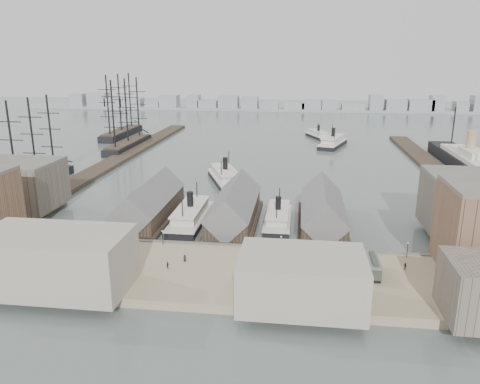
# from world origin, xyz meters

# --- Properties ---
(ground) EXTENTS (900.00, 900.00, 0.00)m
(ground) POSITION_xyz_m (0.00, 0.00, 0.00)
(ground) COLOR #4A5553
(ground) RESTS_ON ground
(quay) EXTENTS (180.00, 30.00, 2.00)m
(quay) POSITION_xyz_m (0.00, -20.00, 1.00)
(quay) COLOR gray
(quay) RESTS_ON ground
(seawall) EXTENTS (180.00, 1.20, 2.30)m
(seawall) POSITION_xyz_m (0.00, -5.20, 1.15)
(seawall) COLOR #59544C
(seawall) RESTS_ON ground
(west_wharf) EXTENTS (10.00, 220.00, 1.60)m
(west_wharf) POSITION_xyz_m (-68.00, 100.00, 0.80)
(west_wharf) COLOR #2D231C
(west_wharf) RESTS_ON ground
(east_wharf) EXTENTS (10.00, 180.00, 1.60)m
(east_wharf) POSITION_xyz_m (78.00, 90.00, 0.80)
(east_wharf) COLOR #2D231C
(east_wharf) RESTS_ON ground
(ferry_shed_west) EXTENTS (14.00, 42.00, 12.60)m
(ferry_shed_west) POSITION_xyz_m (-26.00, 16.88, 4.64)
(ferry_shed_west) COLOR #2D231C
(ferry_shed_west) RESTS_ON ground
(ferry_shed_center) EXTENTS (14.00, 42.00, 12.60)m
(ferry_shed_center) POSITION_xyz_m (0.00, 16.88, 4.64)
(ferry_shed_center) COLOR #2D231C
(ferry_shed_center) RESTS_ON ground
(ferry_shed_east) EXTENTS (14.00, 42.00, 12.60)m
(ferry_shed_east) POSITION_xyz_m (26.00, 16.88, 4.64)
(ferry_shed_east) COLOR #2D231C
(ferry_shed_east) RESTS_ON ground
(warehouse_west_back) EXTENTS (26.00, 20.00, 14.00)m
(warehouse_west_back) POSITION_xyz_m (-70.00, 18.00, 9.00)
(warehouse_west_back) COLOR #60564C
(warehouse_west_back) RESTS_ON west_land
(warehouse_east_back) EXTENTS (28.00, 20.00, 15.00)m
(warehouse_east_back) POSITION_xyz_m (68.00, 15.00, 9.50)
(warehouse_east_back) COLOR #60564C
(warehouse_east_back) RESTS_ON east_land
(street_bldg_center) EXTENTS (24.00, 16.00, 10.00)m
(street_bldg_center) POSITION_xyz_m (20.00, -32.00, 7.00)
(street_bldg_center) COLOR gray
(street_bldg_center) RESTS_ON quay
(street_bldg_west) EXTENTS (30.00, 16.00, 12.00)m
(street_bldg_west) POSITION_xyz_m (-30.00, -32.00, 8.00)
(street_bldg_west) COLOR gray
(street_bldg_west) RESTS_ON quay
(lamp_post_far_w) EXTENTS (0.44, 0.44, 3.92)m
(lamp_post_far_w) POSITION_xyz_m (-45.00, -7.00, 4.71)
(lamp_post_far_w) COLOR black
(lamp_post_far_w) RESTS_ON quay
(lamp_post_near_w) EXTENTS (0.44, 0.44, 3.92)m
(lamp_post_near_w) POSITION_xyz_m (-15.00, -7.00, 4.71)
(lamp_post_near_w) COLOR black
(lamp_post_near_w) RESTS_ON quay
(lamp_post_near_e) EXTENTS (0.44, 0.44, 3.92)m
(lamp_post_near_e) POSITION_xyz_m (15.00, -7.00, 4.71)
(lamp_post_near_e) COLOR black
(lamp_post_near_e) RESTS_ON quay
(lamp_post_far_e) EXTENTS (0.44, 0.44, 3.92)m
(lamp_post_far_e) POSITION_xyz_m (45.00, -7.00, 4.71)
(lamp_post_far_e) COLOR black
(lamp_post_far_e) RESTS_ON quay
(far_shore) EXTENTS (500.00, 40.00, 15.72)m
(far_shore) POSITION_xyz_m (-2.07, 334.14, 3.91)
(far_shore) COLOR gray
(far_shore) RESTS_ON ground
(ferry_docked_west) EXTENTS (8.72, 29.06, 10.38)m
(ferry_docked_west) POSITION_xyz_m (-13.00, 15.19, 2.43)
(ferry_docked_west) COLOR black
(ferry_docked_west) RESTS_ON ground
(ferry_docked_east) EXTENTS (7.62, 25.39, 9.07)m
(ferry_docked_east) POSITION_xyz_m (13.00, 17.75, 2.12)
(ferry_docked_east) COLOR black
(ferry_docked_east) RESTS_ON ground
(ferry_open_near) EXTENTS (19.51, 32.03, 10.98)m
(ferry_open_near) POSITION_xyz_m (-10.08, 62.54, 2.57)
(ferry_open_near) COLOR black
(ferry_open_near) RESTS_ON ground
(ferry_open_mid) EXTENTS (18.67, 32.55, 11.14)m
(ferry_open_mid) POSITION_xyz_m (36.82, 148.53, 2.61)
(ferry_open_mid) COLOR black
(ferry_open_mid) RESTS_ON ground
(ferry_open_far) EXTENTS (16.10, 25.43, 8.74)m
(ferry_open_far) POSITION_xyz_m (29.66, 176.18, 2.05)
(ferry_open_far) COLOR black
(ferry_open_far) RESTS_ON ground
(sailing_ship_near) EXTENTS (8.23, 56.69, 33.83)m
(sailing_ship_near) POSITION_xyz_m (-81.84, 42.95, 2.48)
(sailing_ship_near) COLOR black
(sailing_ship_near) RESTS_ON ground
(sailing_ship_mid) EXTENTS (9.09, 52.53, 37.38)m
(sailing_ship_mid) POSITION_xyz_m (-74.52, 128.75, 2.68)
(sailing_ship_mid) COLOR black
(sailing_ship_mid) RESTS_ON ground
(sailing_ship_far) EXTENTS (9.35, 51.95, 38.44)m
(sailing_ship_far) POSITION_xyz_m (-93.03, 166.63, 2.78)
(sailing_ship_far) COLOR black
(sailing_ship_far) RESTS_ON ground
(ocean_steamer) EXTENTS (12.12, 88.58, 17.72)m
(ocean_steamer) POSITION_xyz_m (92.00, 96.52, 3.81)
(ocean_steamer) COLOR black
(ocean_steamer) RESTS_ON ground
(tram) EXTENTS (2.58, 9.67, 3.44)m
(tram) POSITION_xyz_m (35.66, -17.35, 3.76)
(tram) COLOR black
(tram) RESTS_ON quay
(horse_cart_left) EXTENTS (4.54, 3.84, 1.56)m
(horse_cart_left) POSITION_xyz_m (-44.18, -15.60, 2.80)
(horse_cart_left) COLOR black
(horse_cart_left) RESTS_ON quay
(horse_cart_center) EXTENTS (4.85, 3.48, 1.68)m
(horse_cart_center) POSITION_xyz_m (-19.71, -20.09, 2.84)
(horse_cart_center) COLOR black
(horse_cart_center) RESTS_ON quay
(horse_cart_right) EXTENTS (4.79, 2.39, 1.59)m
(horse_cart_right) POSITION_xyz_m (25.75, -20.94, 2.81)
(horse_cart_right) COLOR black
(horse_cart_right) RESTS_ON quay
(pedestrian_0) EXTENTS (0.47, 0.63, 1.67)m
(pedestrian_0) POSITION_xyz_m (-53.97, -12.38, 2.83)
(pedestrian_0) COLOR black
(pedestrian_0) RESTS_ON quay
(pedestrian_1) EXTENTS (0.90, 0.97, 1.58)m
(pedestrian_1) POSITION_xyz_m (-37.81, -16.16, 2.79)
(pedestrian_1) COLOR black
(pedestrian_1) RESTS_ON quay
(pedestrian_2) EXTENTS (1.21, 0.95, 1.64)m
(pedestrian_2) POSITION_xyz_m (-24.09, -13.51, 2.82)
(pedestrian_2) COLOR black
(pedestrian_2) RESTS_ON quay
(pedestrian_3) EXTENTS (0.51, 1.01, 1.66)m
(pedestrian_3) POSITION_xyz_m (-9.93, -20.39, 2.83)
(pedestrian_3) COLOR black
(pedestrian_3) RESTS_ON quay
(pedestrian_4) EXTENTS (0.98, 0.85, 1.69)m
(pedestrian_4) POSITION_xyz_m (-7.01, -16.18, 2.85)
(pedestrian_4) COLOR black
(pedestrian_4) RESTS_ON quay
(pedestrian_5) EXTENTS (0.62, 0.70, 1.59)m
(pedestrian_5) POSITION_xyz_m (10.70, -20.29, 2.80)
(pedestrian_5) COLOR black
(pedestrian_5) RESTS_ON quay
(pedestrian_6) EXTENTS (1.10, 1.11, 1.80)m
(pedestrian_6) POSITION_xyz_m (26.01, -9.35, 2.90)
(pedestrian_6) COLOR black
(pedestrian_6) RESTS_ON quay
(pedestrian_7) EXTENTS (0.76, 1.21, 1.79)m
(pedestrian_7) POSITION_xyz_m (29.50, -27.02, 2.90)
(pedestrian_7) COLOR black
(pedestrian_7) RESTS_ON quay
(pedestrian_8) EXTENTS (0.79, 1.01, 1.60)m
(pedestrian_8) POSITION_xyz_m (43.21, -13.86, 2.80)
(pedestrian_8) COLOR black
(pedestrian_8) RESTS_ON quay
(pedestrian_9) EXTENTS (0.88, 0.99, 1.70)m
(pedestrian_9) POSITION_xyz_m (50.18, -21.38, 2.85)
(pedestrian_9) COLOR black
(pedestrian_9) RESTS_ON quay
(pedestrian_10) EXTENTS (1.01, 1.09, 1.80)m
(pedestrian_10) POSITION_xyz_m (7.73, -14.42, 2.90)
(pedestrian_10) COLOR black
(pedestrian_10) RESTS_ON quay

